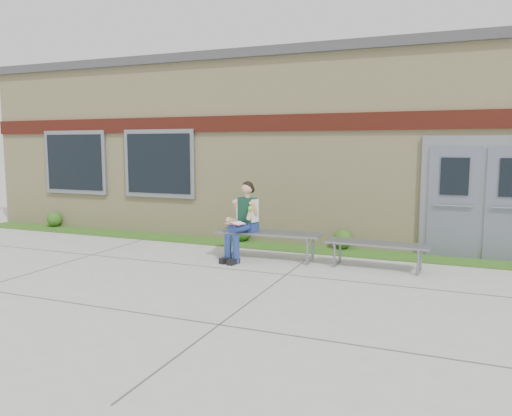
% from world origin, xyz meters
% --- Properties ---
extents(ground, '(80.00, 80.00, 0.00)m').
position_xyz_m(ground, '(0.00, 0.00, 0.00)').
color(ground, '#9E9E99').
rests_on(ground, ground).
extents(grass_strip, '(16.00, 0.80, 0.02)m').
position_xyz_m(grass_strip, '(0.00, 2.60, 0.01)').
color(grass_strip, '#294D14').
rests_on(grass_strip, ground).
extents(school_building, '(16.20, 6.22, 4.20)m').
position_xyz_m(school_building, '(-0.00, 5.99, 2.10)').
color(school_building, beige).
rests_on(school_building, ground).
extents(bench_left, '(2.01, 0.64, 0.52)m').
position_xyz_m(bench_left, '(0.32, 1.50, 0.40)').
color(bench_left, slate).
rests_on(bench_left, ground).
extents(bench_right, '(1.77, 0.55, 0.46)m').
position_xyz_m(bench_right, '(2.32, 1.50, 0.35)').
color(bench_right, slate).
rests_on(bench_right, ground).
extents(girl, '(0.54, 0.90, 1.46)m').
position_xyz_m(girl, '(-0.12, 1.28, 0.77)').
color(girl, navy).
rests_on(girl, ground).
extents(shrub_west, '(0.38, 0.38, 0.38)m').
position_xyz_m(shrub_west, '(-6.18, 2.85, 0.21)').
color(shrub_west, '#294D14').
rests_on(shrub_west, grass_strip).
extents(shrub_mid, '(0.43, 0.43, 0.43)m').
position_xyz_m(shrub_mid, '(-0.83, 2.85, 0.24)').
color(shrub_mid, '#294D14').
rests_on(shrub_mid, grass_strip).
extents(shrub_east, '(0.39, 0.39, 0.39)m').
position_xyz_m(shrub_east, '(1.43, 2.85, 0.21)').
color(shrub_east, '#294D14').
rests_on(shrub_east, grass_strip).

